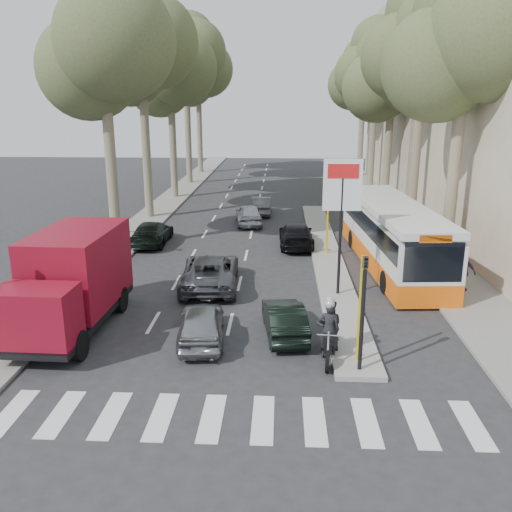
{
  "coord_description": "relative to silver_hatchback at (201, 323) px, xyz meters",
  "views": [
    {
      "loc": [
        0.89,
        -16.0,
        7.77
      ],
      "look_at": [
        -0.12,
        5.34,
        1.6
      ],
      "focal_mm": 38.0,
      "sensor_mm": 36.0,
      "label": 1
    }
  ],
  "objects": [
    {
      "name": "tree_r_b",
      "position": [
        10.95,
        17.57,
        10.78
      ],
      "size": [
        7.4,
        7.2,
        15.27
      ],
      "color": "#6B604C",
      "rests_on": "ground"
    },
    {
      "name": "traffic_island",
      "position": [
        4.97,
        10.46,
        -0.56
      ],
      "size": [
        1.5,
        26.0,
        0.16
      ],
      "primitive_type": "cube",
      "color": "gray",
      "rests_on": "ground"
    },
    {
      "name": "tree_l_d",
      "position": [
        -6.15,
        35.57,
        11.12
      ],
      "size": [
        7.4,
        7.2,
        15.66
      ],
      "color": "#6B604C",
      "rests_on": "ground"
    },
    {
      "name": "dark_hatchback",
      "position": [
        2.76,
        0.62,
        -0.05
      ],
      "size": [
        1.7,
        3.72,
        1.18
      ],
      "primitive_type": "imported",
      "rotation": [
        0.0,
        0.0,
        3.27
      ],
      "color": "black",
      "rests_on": "ground"
    },
    {
      "name": "red_truck",
      "position": [
        -4.58,
        0.83,
        1.16
      ],
      "size": [
        2.63,
        6.45,
        3.4
      ],
      "rotation": [
        0.0,
        0.0,
        -0.03
      ],
      "color": "black",
      "rests_on": "ground"
    },
    {
      "name": "traffic_light_island",
      "position": [
        4.97,
        -2.04,
        1.85
      ],
      "size": [
        0.16,
        0.41,
        3.6
      ],
      "color": "black",
      "rests_on": "ground"
    },
    {
      "name": "ground",
      "position": [
        1.72,
        -0.54,
        -0.64
      ],
      "size": [
        120.0,
        120.0,
        0.0
      ],
      "primitive_type": "plane",
      "color": "#28282B",
      "rests_on": "ground"
    },
    {
      "name": "silver_hatchback",
      "position": [
        0.0,
        0.0,
        0.0
      ],
      "size": [
        1.89,
        3.88,
        1.28
      ],
      "primitive_type": "imported",
      "rotation": [
        0.0,
        0.0,
        3.25
      ],
      "color": "gray",
      "rests_on": "ground"
    },
    {
      "name": "tree_r_a",
      "position": [
        10.85,
        9.57,
        9.75
      ],
      "size": [
        7.4,
        7.2,
        14.1
      ],
      "color": "#6B604C",
      "rests_on": "ground"
    },
    {
      "name": "tree_r_e",
      "position": [
        10.95,
        41.57,
        9.75
      ],
      "size": [
        7.4,
        7.2,
        14.1
      ],
      "color": "#6B604C",
      "rests_on": "ground"
    },
    {
      "name": "motorcycle",
      "position": [
        4.14,
        -0.89,
        0.26
      ],
      "size": [
        0.9,
        2.32,
        1.98
      ],
      "rotation": [
        0.0,
        0.0,
        -0.11
      ],
      "color": "black",
      "rests_on": "ground"
    },
    {
      "name": "tree_l_a",
      "position": [
        -6.15,
        11.57,
        9.75
      ],
      "size": [
        7.4,
        7.2,
        14.1
      ],
      "color": "#6B604C",
      "rests_on": "ground"
    },
    {
      "name": "pedestrian_far",
      "position": [
        9.45,
        12.01,
        0.42
      ],
      "size": [
        1.3,
        1.15,
        1.88
      ],
      "primitive_type": "imported",
      "rotation": [
        0.0,
        0.0,
        3.77
      ],
      "color": "brown",
      "rests_on": "sidewalk_right"
    },
    {
      "name": "queue_car_a",
      "position": [
        -0.4,
        5.46,
        0.07
      ],
      "size": [
        2.63,
        5.19,
        1.41
      ],
      "primitive_type": "imported",
      "rotation": [
        0.0,
        0.0,
        3.2
      ],
      "color": "#4D4F55",
      "rests_on": "ground"
    },
    {
      "name": "tree_l_e",
      "position": [
        -6.25,
        43.57,
        10.09
      ],
      "size": [
        7.4,
        7.2,
        14.49
      ],
      "color": "#6B604C",
      "rests_on": "ground"
    },
    {
      "name": "queue_car_b",
      "position": [
        3.44,
        12.38,
        0.01
      ],
      "size": [
        1.91,
        4.49,
        1.29
      ],
      "primitive_type": "imported",
      "rotation": [
        0.0,
        0.0,
        3.16
      ],
      "color": "black",
      "rests_on": "ground"
    },
    {
      "name": "building_far",
      "position": [
        17.22,
        33.46,
        7.36
      ],
      "size": [
        11.0,
        20.0,
        16.0
      ],
      "primitive_type": "cube",
      "color": "#B7A88E",
      "rests_on": "ground"
    },
    {
      "name": "queue_car_e",
      "position": [
        -4.58,
        12.51,
        0.0
      ],
      "size": [
        1.84,
        4.43,
        1.28
      ],
      "primitive_type": "imported",
      "rotation": [
        0.0,
        0.0,
        3.15
      ],
      "color": "black",
      "rests_on": "ground"
    },
    {
      "name": "queue_car_d",
      "position": [
        1.22,
        20.98,
        -0.01
      ],
      "size": [
        1.35,
        3.83,
        1.26
      ],
      "primitive_type": "imported",
      "rotation": [
        0.0,
        0.0,
        3.15
      ],
      "color": "#505458",
      "rests_on": "ground"
    },
    {
      "name": "tree_r_d",
      "position": [
        10.85,
        33.57,
        10.43
      ],
      "size": [
        7.4,
        7.2,
        14.88
      ],
      "color": "#6B604C",
      "rests_on": "ground"
    },
    {
      "name": "billboard",
      "position": [
        4.97,
        4.46,
        3.07
      ],
      "size": [
        1.5,
        12.1,
        5.6
      ],
      "color": "yellow",
      "rests_on": "ground"
    },
    {
      "name": "city_bus",
      "position": [
        7.92,
        8.87,
        0.99
      ],
      "size": [
        3.33,
        11.9,
        3.1
      ],
      "rotation": [
        0.0,
        0.0,
        0.07
      ],
      "color": "#F7610D",
      "rests_on": "ground"
    },
    {
      "name": "tree_l_b",
      "position": [
        -6.25,
        19.57,
        10.43
      ],
      "size": [
        7.4,
        7.2,
        14.88
      ],
      "color": "#6B604C",
      "rests_on": "ground"
    },
    {
      "name": "median_left",
      "position": [
        -6.28,
        27.46,
        -0.58
      ],
      "size": [
        2.4,
        64.0,
        0.12
      ],
      "primitive_type": "cube",
      "color": "gray",
      "rests_on": "ground"
    },
    {
      "name": "pedestrian_near",
      "position": [
        10.17,
        5.12,
        0.33
      ],
      "size": [
        1.07,
        1.01,
        1.7
      ],
      "primitive_type": "imported",
      "rotation": [
        0.0,
        0.0,
        2.44
      ],
      "color": "#3D344E",
      "rests_on": "sidewalk_right"
    },
    {
      "name": "tree_r_c",
      "position": [
        10.75,
        25.57,
        9.06
      ],
      "size": [
        7.4,
        7.2,
        13.32
      ],
      "color": "#6B604C",
      "rests_on": "ground"
    },
    {
      "name": "sidewalk_right",
      "position": [
        10.32,
        24.46,
        -0.58
      ],
      "size": [
        3.2,
        70.0,
        0.12
      ],
      "primitive_type": "cube",
      "color": "gray",
      "rests_on": "ground"
    },
    {
      "name": "queue_car_c",
      "position": [
        0.53,
        17.63,
        0.03
      ],
      "size": [
        2.07,
        4.11,
        1.34
      ],
      "primitive_type": "imported",
      "rotation": [
        0.0,
        0.0,
        3.27
      ],
      "color": "#ACAFB4",
      "rests_on": "ground"
    },
    {
      "name": "tree_l_c",
      "position": [
        -6.05,
        27.57,
        9.4
      ],
      "size": [
        7.4,
        7.2,
        13.71
      ],
      "color": "#6B604C",
      "rests_on": "ground"
    }
  ]
}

